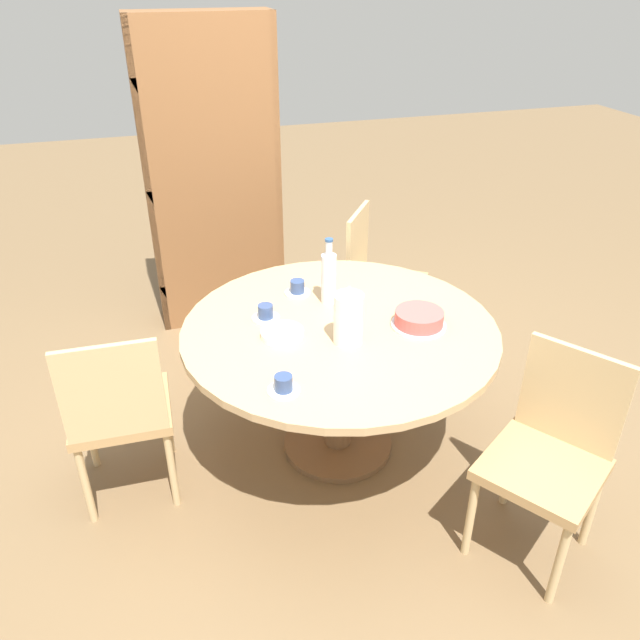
{
  "coord_description": "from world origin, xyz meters",
  "views": [
    {
      "loc": [
        -0.78,
        -2.3,
        2.14
      ],
      "look_at": [
        0.0,
        0.31,
        0.57
      ],
      "focal_mm": 35.0,
      "sensor_mm": 36.0,
      "label": 1
    }
  ],
  "objects_px": {
    "bookshelf": "(214,185)",
    "cake_main": "(419,319)",
    "chair_b": "(378,277)",
    "coffee_pot": "(349,317)",
    "cup_b": "(297,288)",
    "cup_a": "(266,313)",
    "chair_a": "(550,452)",
    "chair_c": "(120,410)",
    "cup_c": "(284,385)",
    "water_bottle": "(329,277)"
  },
  "relations": [
    {
      "from": "chair_b",
      "to": "cup_b",
      "type": "xyz_separation_m",
      "value": [
        -0.63,
        -0.48,
        0.25
      ]
    },
    {
      "from": "coffee_pot",
      "to": "cup_c",
      "type": "bearing_deg",
      "value": -142.52
    },
    {
      "from": "cup_c",
      "to": "cup_b",
      "type": "bearing_deg",
      "value": 71.34
    },
    {
      "from": "chair_c",
      "to": "coffee_pot",
      "type": "xyz_separation_m",
      "value": [
        0.99,
        -0.1,
        0.35
      ]
    },
    {
      "from": "chair_b",
      "to": "cake_main",
      "type": "relative_size",
      "value": 3.55
    },
    {
      "from": "chair_a",
      "to": "chair_c",
      "type": "bearing_deg",
      "value": -148.98
    },
    {
      "from": "coffee_pot",
      "to": "water_bottle",
      "type": "bearing_deg",
      "value": 85.71
    },
    {
      "from": "cup_a",
      "to": "cup_b",
      "type": "height_order",
      "value": "same"
    },
    {
      "from": "chair_a",
      "to": "cup_c",
      "type": "distance_m",
      "value": 1.07
    },
    {
      "from": "bookshelf",
      "to": "cake_main",
      "type": "xyz_separation_m",
      "value": [
        0.67,
        -1.64,
        -0.18
      ]
    },
    {
      "from": "chair_c",
      "to": "bookshelf",
      "type": "relative_size",
      "value": 0.46
    },
    {
      "from": "chair_a",
      "to": "cup_c",
      "type": "height_order",
      "value": "chair_a"
    },
    {
      "from": "chair_c",
      "to": "cup_b",
      "type": "relative_size",
      "value": 6.9
    },
    {
      "from": "coffee_pot",
      "to": "chair_a",
      "type": "bearing_deg",
      "value": -47.03
    },
    {
      "from": "cake_main",
      "to": "cup_b",
      "type": "distance_m",
      "value": 0.64
    },
    {
      "from": "chair_b",
      "to": "coffee_pot",
      "type": "distance_m",
      "value": 1.17
    },
    {
      "from": "cup_c",
      "to": "cup_a",
      "type": "bearing_deg",
      "value": 84.5
    },
    {
      "from": "chair_b",
      "to": "cup_c",
      "type": "xyz_separation_m",
      "value": [
        -0.89,
        -1.25,
        0.25
      ]
    },
    {
      "from": "chair_a",
      "to": "coffee_pot",
      "type": "height_order",
      "value": "coffee_pot"
    },
    {
      "from": "chair_a",
      "to": "cup_b",
      "type": "height_order",
      "value": "chair_a"
    },
    {
      "from": "cup_c",
      "to": "bookshelf",
      "type": "bearing_deg",
      "value": 89.08
    },
    {
      "from": "chair_c",
      "to": "cup_c",
      "type": "distance_m",
      "value": 0.78
    },
    {
      "from": "chair_b",
      "to": "chair_c",
      "type": "height_order",
      "value": "same"
    },
    {
      "from": "cup_a",
      "to": "chair_b",
      "type": "bearing_deg",
      "value": 39.43
    },
    {
      "from": "cake_main",
      "to": "cup_a",
      "type": "relative_size",
      "value": 1.95
    },
    {
      "from": "cake_main",
      "to": "cup_c",
      "type": "distance_m",
      "value": 0.77
    },
    {
      "from": "chair_a",
      "to": "bookshelf",
      "type": "xyz_separation_m",
      "value": [
        -0.93,
        2.33,
        0.44
      ]
    },
    {
      "from": "coffee_pot",
      "to": "water_bottle",
      "type": "distance_m",
      "value": 0.37
    },
    {
      "from": "water_bottle",
      "to": "cake_main",
      "type": "distance_m",
      "value": 0.48
    },
    {
      "from": "cake_main",
      "to": "cup_b",
      "type": "xyz_separation_m",
      "value": [
        -0.44,
        0.47,
        -0.01
      ]
    },
    {
      "from": "chair_c",
      "to": "cup_a",
      "type": "height_order",
      "value": "chair_c"
    },
    {
      "from": "chair_a",
      "to": "cup_a",
      "type": "bearing_deg",
      "value": -170.13
    },
    {
      "from": "chair_b",
      "to": "water_bottle",
      "type": "xyz_separation_m",
      "value": [
        -0.51,
        -0.61,
        0.36
      ]
    },
    {
      "from": "cake_main",
      "to": "chair_b",
      "type": "bearing_deg",
      "value": 78.91
    },
    {
      "from": "chair_a",
      "to": "water_bottle",
      "type": "xyz_separation_m",
      "value": [
        -0.58,
        1.03,
        0.36
      ]
    },
    {
      "from": "cake_main",
      "to": "water_bottle",
      "type": "bearing_deg",
      "value": 133.59
    },
    {
      "from": "bookshelf",
      "to": "coffee_pot",
      "type": "distance_m",
      "value": 1.7
    },
    {
      "from": "chair_a",
      "to": "cup_b",
      "type": "relative_size",
      "value": 6.9
    },
    {
      "from": "bookshelf",
      "to": "cake_main",
      "type": "distance_m",
      "value": 1.78
    },
    {
      "from": "chair_a",
      "to": "cake_main",
      "type": "height_order",
      "value": "chair_a"
    },
    {
      "from": "cup_a",
      "to": "cup_c",
      "type": "relative_size",
      "value": 1.0
    },
    {
      "from": "coffee_pot",
      "to": "cup_a",
      "type": "relative_size",
      "value": 2.08
    },
    {
      "from": "chair_a",
      "to": "cup_b",
      "type": "xyz_separation_m",
      "value": [
        -0.71,
        1.16,
        0.25
      ]
    },
    {
      "from": "water_bottle",
      "to": "cake_main",
      "type": "relative_size",
      "value": 1.32
    },
    {
      "from": "coffee_pot",
      "to": "cup_b",
      "type": "xyz_separation_m",
      "value": [
        -0.09,
        0.5,
        -0.09
      ]
    },
    {
      "from": "cup_c",
      "to": "chair_c",
      "type": "bearing_deg",
      "value": 149.95
    },
    {
      "from": "coffee_pot",
      "to": "water_bottle",
      "type": "height_order",
      "value": "water_bottle"
    },
    {
      "from": "chair_c",
      "to": "water_bottle",
      "type": "xyz_separation_m",
      "value": [
        1.02,
        0.27,
        0.36
      ]
    },
    {
      "from": "chair_c",
      "to": "water_bottle",
      "type": "relative_size",
      "value": 2.69
    },
    {
      "from": "cake_main",
      "to": "cup_a",
      "type": "distance_m",
      "value": 0.7
    }
  ]
}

